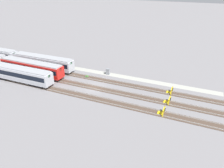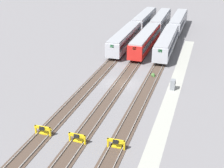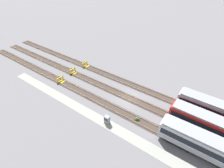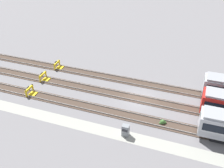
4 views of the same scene
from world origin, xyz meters
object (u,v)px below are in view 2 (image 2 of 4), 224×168
at_px(weed_clump, 153,75).
at_px(subway_car_front_row_rightmost, 145,19).
at_px(subway_car_front_row_leftmost, 145,40).
at_px(subway_car_front_row_left_inner, 167,42).
at_px(subway_car_front_row_centre, 161,21).
at_px(subway_car_front_row_right_inner, 125,39).
at_px(bumper_stop_middle_track, 44,130).
at_px(electrical_cabinet, 173,85).
at_px(subway_car_back_row_leftmost, 178,22).
at_px(bumper_stop_near_inner_track, 78,138).
at_px(bumper_stop_nearest_track, 117,143).

bearing_deg(weed_clump, subway_car_front_row_rightmost, 14.86).
bearing_deg(subway_car_front_row_leftmost, subway_car_front_row_left_inner, -90.00).
distance_m(subway_car_front_row_leftmost, subway_car_front_row_centre, 18.78).
distance_m(subway_car_front_row_right_inner, bumper_stop_middle_track, 34.31).
xyz_separation_m(subway_car_front_row_right_inner, subway_car_front_row_rightmost, (19.19, 0.02, 0.00)).
distance_m(subway_car_front_row_right_inner, electrical_cabinet, 21.55).
height_order(subway_car_front_row_left_inner, subway_car_front_row_rightmost, same).
relative_size(subway_car_front_row_right_inner, subway_car_back_row_leftmost, 1.00).
relative_size(bumper_stop_near_inner_track, bumper_stop_middle_track, 1.00).
relative_size(subway_car_front_row_left_inner, subway_car_front_row_right_inner, 1.00).
relative_size(subway_car_front_row_rightmost, bumper_stop_nearest_track, 8.98).
bearing_deg(subway_car_front_row_rightmost, bumper_stop_nearest_track, -170.72).
distance_m(subway_car_front_row_rightmost, weed_clump, 33.85).
bearing_deg(subway_car_front_row_right_inner, bumper_stop_middle_track, 179.94).
xyz_separation_m(subway_car_front_row_right_inner, bumper_stop_middle_track, (-34.27, 0.04, -1.53)).
distance_m(subway_car_front_row_leftmost, bumper_stop_near_inner_track, 34.53).
relative_size(subway_car_front_row_centre, subway_car_back_row_leftmost, 1.00).
height_order(subway_car_front_row_leftmost, subway_car_front_row_left_inner, same).
bearing_deg(weed_clump, subway_car_back_row_leftmost, -0.13).
bearing_deg(bumper_stop_middle_track, subway_car_back_row_leftmost, -9.34).
xyz_separation_m(subway_car_front_row_leftmost, bumper_stop_middle_track, (-34.27, 4.39, -1.53)).
bearing_deg(electrical_cabinet, bumper_stop_nearest_track, 167.41).
xyz_separation_m(subway_car_front_row_right_inner, electrical_cabinet, (-17.57, -12.42, -1.24)).
bearing_deg(weed_clump, subway_car_front_row_left_inner, -0.33).
xyz_separation_m(subway_car_front_row_leftmost, subway_car_front_row_rightmost, (19.19, 4.37, 0.00)).
bearing_deg(weed_clump, bumper_stop_near_inner_track, 168.41).
xyz_separation_m(subway_car_front_row_leftmost, weed_clump, (-13.48, -4.30, -1.80)).
xyz_separation_m(subway_car_front_row_leftmost, subway_car_front_row_left_inner, (0.00, -4.37, 0.00)).
bearing_deg(bumper_stop_near_inner_track, subway_car_front_row_right_inner, 7.17).
distance_m(bumper_stop_nearest_track, bumper_stop_near_inner_track, 4.37).
xyz_separation_m(subway_car_back_row_leftmost, bumper_stop_nearest_track, (-53.23, 0.02, -1.53)).
height_order(subway_car_front_row_leftmost, subway_car_front_row_centre, same).
relative_size(bumper_stop_nearest_track, bumper_stop_near_inner_track, 1.00).
relative_size(subway_car_front_row_leftmost, bumper_stop_near_inner_track, 9.00).
relative_size(subway_car_front_row_right_inner, subway_car_front_row_rightmost, 1.00).
relative_size(subway_car_front_row_centre, subway_car_front_row_right_inner, 1.00).
bearing_deg(subway_car_front_row_centre, bumper_stop_middle_track, 175.33).
height_order(subway_car_front_row_right_inner, bumper_stop_nearest_track, subway_car_front_row_right_inner).
xyz_separation_m(subway_car_front_row_centre, subway_car_front_row_rightmost, (0.41, 4.31, 0.00)).
distance_m(bumper_stop_near_inner_track, bumper_stop_middle_track, 4.38).
bearing_deg(electrical_cabinet, subway_car_front_row_left_inner, 11.85).
xyz_separation_m(subway_car_front_row_leftmost, bumper_stop_nearest_track, (-34.19, -4.35, -1.53)).
relative_size(subway_car_front_row_leftmost, subway_car_front_row_left_inner, 1.00).
height_order(subway_car_front_row_leftmost, weed_clump, subway_car_front_row_leftmost).
bearing_deg(subway_car_front_row_right_inner, subway_car_front_row_centre, -12.88).
bearing_deg(bumper_stop_near_inner_track, bumper_stop_middle_track, 87.09).
relative_size(subway_car_front_row_right_inner, electrical_cabinet, 11.26).
height_order(bumper_stop_middle_track, electrical_cabinet, electrical_cabinet).
height_order(subway_car_front_row_centre, bumper_stop_near_inner_track, subway_car_front_row_centre).
bearing_deg(bumper_stop_near_inner_track, subway_car_front_row_left_inner, -7.25).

